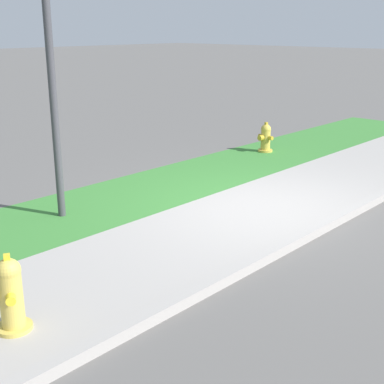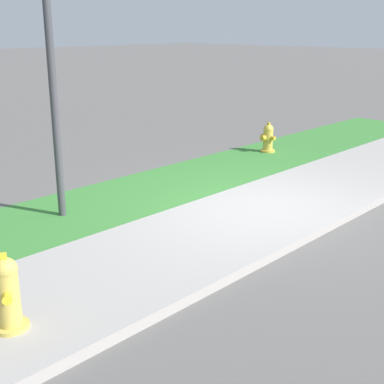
# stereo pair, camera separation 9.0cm
# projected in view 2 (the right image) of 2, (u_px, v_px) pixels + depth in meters

# --- Properties ---
(ground_plane) EXTENTS (120.00, 120.00, 0.00)m
(ground_plane) POSITION_uv_depth(u_px,v_px,m) (265.00, 209.00, 8.27)
(ground_plane) COLOR #5B5956
(sidewalk_pavement) EXTENTS (18.00, 2.11, 0.01)m
(sidewalk_pavement) POSITION_uv_depth(u_px,v_px,m) (265.00, 209.00, 8.27)
(sidewalk_pavement) COLOR #9E9993
(sidewalk_pavement) RESTS_ON ground
(grass_verge) EXTENTS (18.00, 1.98, 0.01)m
(grass_verge) POSITION_uv_depth(u_px,v_px,m) (172.00, 183.00, 9.61)
(grass_verge) COLOR #387A33
(grass_verge) RESTS_ON ground
(street_curb) EXTENTS (18.00, 0.16, 0.12)m
(street_curb) POSITION_uv_depth(u_px,v_px,m) (331.00, 223.00, 7.51)
(street_curb) COLOR #9E9993
(street_curb) RESTS_ON ground
(fire_hydrant_at_driveway) EXTENTS (0.38, 0.40, 0.67)m
(fire_hydrant_at_driveway) POSITION_uv_depth(u_px,v_px,m) (268.00, 138.00, 11.93)
(fire_hydrant_at_driveway) COLOR gold
(fire_hydrant_at_driveway) RESTS_ON ground
(fire_hydrant_far_end) EXTENTS (0.38, 0.39, 0.77)m
(fire_hydrant_far_end) POSITION_uv_depth(u_px,v_px,m) (7.00, 294.00, 4.89)
(fire_hydrant_far_end) COLOR gold
(fire_hydrant_far_end) RESTS_ON ground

